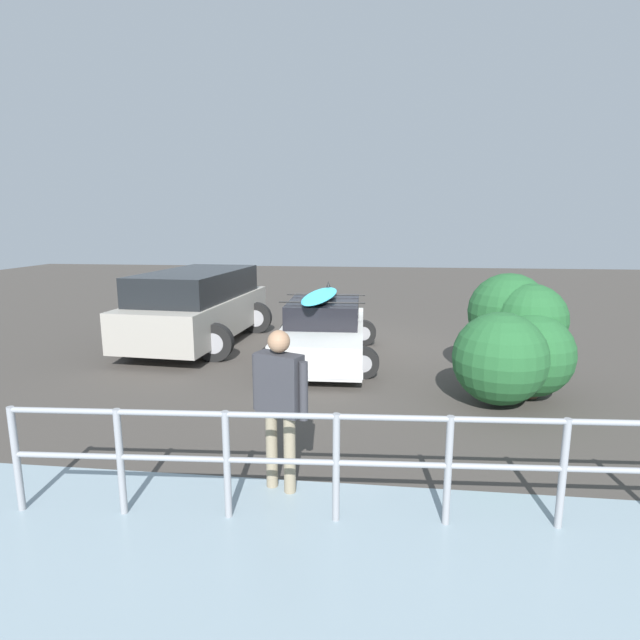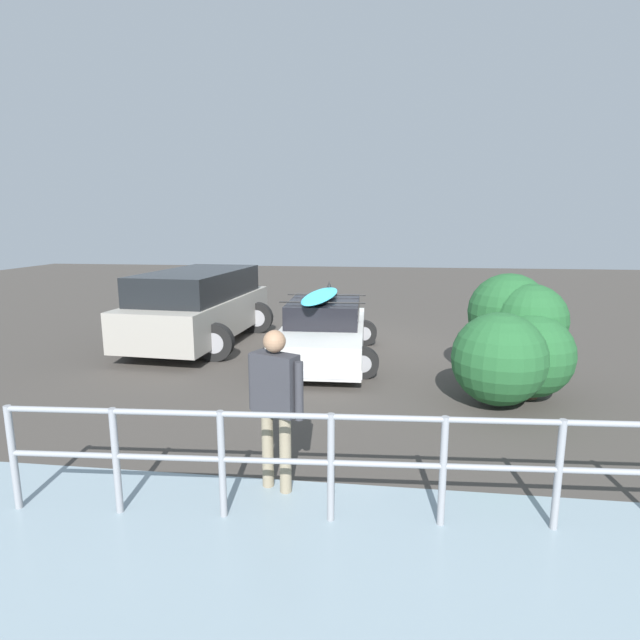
# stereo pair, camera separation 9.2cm
# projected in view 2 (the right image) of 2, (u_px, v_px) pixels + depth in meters

# --- Properties ---
(ground_plane) EXTENTS (44.00, 44.00, 0.02)m
(ground_plane) POSITION_uv_depth(u_px,v_px,m) (328.00, 350.00, 11.33)
(ground_plane) COLOR #423D38
(ground_plane) RESTS_ON ground
(sedan_car) EXTENTS (2.35, 4.19, 1.51)m
(sedan_car) POSITION_uv_depth(u_px,v_px,m) (324.00, 331.00, 10.51)
(sedan_car) COLOR silver
(sedan_car) RESTS_ON ground
(suv_car) EXTENTS (2.95, 4.94, 1.74)m
(suv_car) POSITION_uv_depth(u_px,v_px,m) (199.00, 306.00, 11.80)
(suv_car) COLOR #9E998E
(suv_car) RESTS_ON ground
(person_bystander) EXTENTS (0.63, 0.39, 1.75)m
(person_bystander) POSITION_uv_depth(u_px,v_px,m) (275.00, 396.00, 5.20)
(person_bystander) COLOR gray
(person_bystander) RESTS_ON ground
(railing_fence) EXTENTS (7.40, 0.50, 1.09)m
(railing_fence) POSITION_uv_depth(u_px,v_px,m) (387.00, 455.00, 4.66)
(railing_fence) COLOR gray
(railing_fence) RESTS_ON ground
(bush_near_left) EXTENTS (1.99, 2.68, 1.97)m
(bush_near_left) POSITION_uv_depth(u_px,v_px,m) (515.00, 338.00, 8.15)
(bush_near_left) COLOR brown
(bush_near_left) RESTS_ON ground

